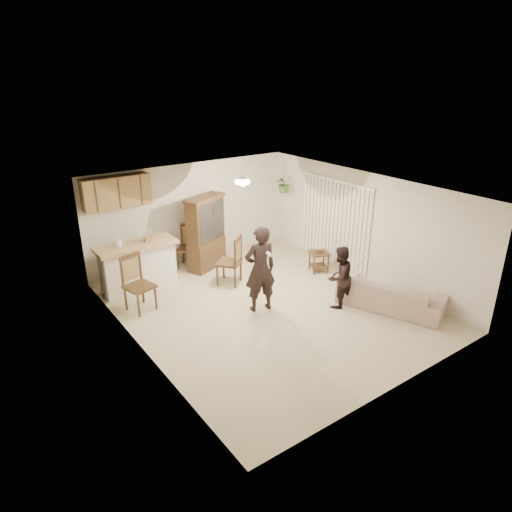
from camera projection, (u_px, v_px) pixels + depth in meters
floor at (268, 307)px, 9.55m from camera, size 6.50×6.50×0.00m
ceiling at (269, 190)px, 8.60m from camera, size 5.50×6.50×0.02m
wall_back at (191, 213)px, 11.52m from camera, size 5.50×0.02×2.50m
wall_front at (403, 318)px, 6.63m from camera, size 5.50×0.02×2.50m
wall_left at (137, 286)px, 7.60m from camera, size 0.02×6.50×2.50m
wall_right at (363, 226)px, 10.55m from camera, size 0.02×6.50×2.50m
breakfast_bar at (138, 269)px, 10.14m from camera, size 1.60×0.55×1.00m
bar_top at (136, 245)px, 9.93m from camera, size 1.75×0.70×0.08m
upper_cabinets at (117, 192)px, 10.05m from camera, size 1.50×0.34×0.70m
vertical_blinds at (334, 222)px, 11.27m from camera, size 0.06×2.30×2.10m
ceiling_fixture at (243, 182)px, 9.65m from camera, size 0.36×0.36×0.20m
hanging_plant at (284, 183)px, 11.89m from camera, size 0.43×0.37×0.48m
plant_cord at (284, 171)px, 11.77m from camera, size 0.01×0.01×0.65m
sofa at (391, 292)px, 9.36m from camera, size 1.39×2.01×0.73m
adult at (260, 269)px, 9.12m from camera, size 0.74×0.57×1.80m
child at (339, 277)px, 9.32m from camera, size 0.70×0.57×1.35m
china_hutch at (206, 233)px, 11.13m from camera, size 1.23×0.86×1.81m
side_table at (319, 261)px, 11.14m from camera, size 0.60×0.60×0.55m
chair_bar at (140, 295)px, 9.32m from camera, size 0.63×0.63×1.17m
chair_hutch_left at (188, 255)px, 11.39m from camera, size 0.67×0.67×1.06m
chair_hutch_right at (229, 270)px, 10.49m from camera, size 0.72×0.72×1.16m
controller_adult at (269, 254)px, 8.57m from camera, size 0.08×0.16×0.05m
controller_child at (352, 275)px, 9.06m from camera, size 0.05×0.12×0.04m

